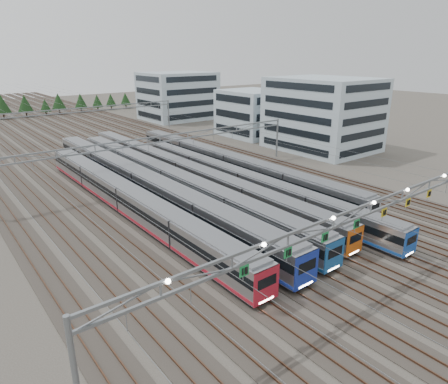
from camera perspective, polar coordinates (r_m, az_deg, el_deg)
ground at (r=42.92m, az=19.12°, el=-11.24°), size 400.00×400.00×0.00m
track_bed at (r=124.80m, az=-22.76°, el=8.75°), size 54.00×260.00×5.42m
train_a at (r=56.23m, az=-13.71°, el=-0.92°), size 2.94×55.40×3.83m
train_b at (r=61.84m, az=-11.71°, el=1.21°), size 3.14×65.44×4.10m
train_c at (r=63.32m, az=-7.80°, el=1.73°), size 2.93×63.47×3.82m
train_d at (r=68.17m, az=-5.90°, el=2.99°), size 2.79×68.27×3.63m
train_e at (r=62.48m, az=2.88°, el=1.46°), size 2.64×54.39×3.43m
train_f at (r=71.96m, az=0.83°, el=4.05°), size 2.94×58.14×3.84m
gantry_near at (r=39.84m, az=20.32°, el=-2.47°), size 56.36×0.61×8.08m
gantry_mid at (r=68.79m, az=-9.11°, el=6.72°), size 56.36×0.36×8.00m
gantry_far at (r=109.84m, az=-20.87°, el=10.35°), size 56.36×0.36×8.00m
depot_bldg_south at (r=94.48m, az=13.92°, el=10.75°), size 18.00×22.00×15.94m
depot_bldg_mid at (r=108.40m, az=4.12°, el=11.18°), size 14.00×16.00×11.86m
depot_bldg_north at (r=137.34m, az=-6.62°, el=13.48°), size 22.00×18.00×15.13m
treeline at (r=157.27m, az=-25.57°, el=11.27°), size 100.10×5.60×7.02m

